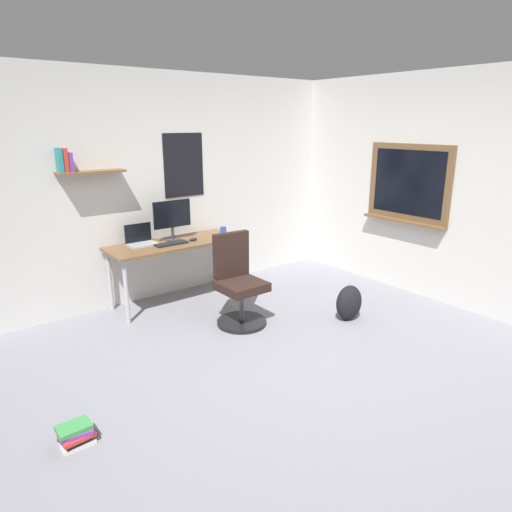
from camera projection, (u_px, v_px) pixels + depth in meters
name	position (u px, v px, depth m)	size (l,w,h in m)	color
ground_plane	(301.00, 373.00, 3.86)	(5.20, 5.20, 0.00)	gray
wall_back	(160.00, 188.00, 5.35)	(5.00, 0.30, 2.60)	silver
wall_right	(467.00, 193.00, 4.96)	(0.22, 5.00, 2.60)	silver
desk	(175.00, 248.00, 5.23)	(1.52, 0.58, 0.72)	brown
office_chair	(238.00, 286.00, 4.74)	(0.52, 0.52, 0.95)	black
laptop	(141.00, 240.00, 5.09)	(0.31, 0.21, 0.23)	#ADAFB5
monitor_primary	(172.00, 217.00, 5.22)	(0.46, 0.17, 0.46)	#38383D
keyboard	(171.00, 244.00, 5.10)	(0.37, 0.13, 0.02)	black
computer_mouse	(193.00, 239.00, 5.27)	(0.10, 0.06, 0.03)	#262628
coffee_mug	(223.00, 230.00, 5.56)	(0.08, 0.08, 0.09)	#334CA5
backpack	(349.00, 303.00, 4.86)	(0.32, 0.22, 0.38)	black
book_stack_on_floor	(76.00, 434.00, 3.00)	(0.24, 0.19, 0.14)	silver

